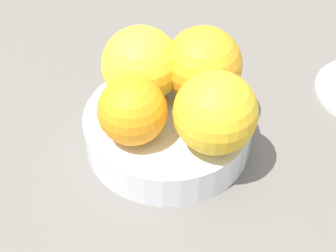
# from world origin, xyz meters

# --- Properties ---
(ground_plane) EXTENTS (1.10, 1.10, 0.02)m
(ground_plane) POSITION_xyz_m (0.00, 0.00, -0.01)
(ground_plane) COLOR #66605B
(fruit_bowl) EXTENTS (0.17, 0.17, 0.04)m
(fruit_bowl) POSITION_xyz_m (0.00, 0.00, 0.02)
(fruit_bowl) COLOR silver
(fruit_bowl) RESTS_ON ground_plane
(orange_in_bowl_0) EXTENTS (0.08, 0.08, 0.08)m
(orange_in_bowl_0) POSITION_xyz_m (0.00, 0.05, 0.08)
(orange_in_bowl_0) COLOR #F9A823
(orange_in_bowl_0) RESTS_ON fruit_bowl
(orange_in_bowl_1) EXTENTS (0.08, 0.08, 0.08)m
(orange_in_bowl_1) POSITION_xyz_m (0.06, 0.01, 0.08)
(orange_in_bowl_1) COLOR yellow
(orange_in_bowl_1) RESTS_ON fruit_bowl
(orange_in_bowl_2) EXTENTS (0.08, 0.08, 0.08)m
(orange_in_bowl_2) POSITION_xyz_m (-0.04, -0.00, 0.08)
(orange_in_bowl_2) COLOR yellow
(orange_in_bowl_2) RESTS_ON fruit_bowl
(orange_in_bowl_3) EXTENTS (0.07, 0.07, 0.07)m
(orange_in_bowl_3) POSITION_xyz_m (0.00, -0.04, 0.07)
(orange_in_bowl_3) COLOR orange
(orange_in_bowl_3) RESTS_ON fruit_bowl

